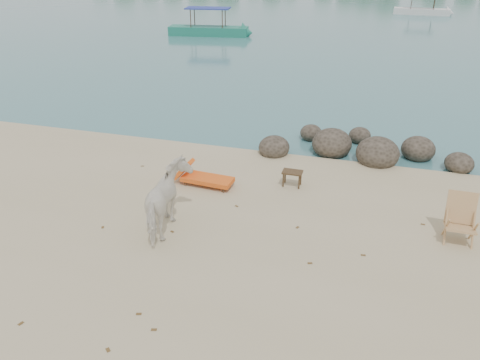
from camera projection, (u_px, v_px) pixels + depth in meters
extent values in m
ellipsoid|color=#2C261D|center=(274.00, 148.00, 14.54)|extent=(0.96, 1.06, 0.72)
ellipsoid|color=#2C261D|center=(332.00, 145.00, 14.70)|extent=(1.24, 1.37, 0.93)
ellipsoid|color=#2C261D|center=(377.00, 154.00, 14.00)|extent=(1.28, 1.41, 0.96)
ellipsoid|color=#2C261D|center=(418.00, 150.00, 14.41)|extent=(1.02, 1.12, 0.77)
ellipsoid|color=#2C261D|center=(459.00, 164.00, 13.55)|extent=(0.82, 0.90, 0.61)
ellipsoid|color=#2C261D|center=(311.00, 134.00, 15.79)|extent=(0.73, 0.80, 0.55)
ellipsoid|color=#2C261D|center=(360.00, 136.00, 15.57)|extent=(0.72, 0.80, 0.54)
imported|color=white|center=(168.00, 202.00, 10.33)|extent=(1.11, 1.91, 1.52)
plane|color=brown|center=(310.00, 264.00, 9.54)|extent=(0.13, 0.13, 0.00)
plane|color=brown|center=(139.00, 315.00, 8.23)|extent=(0.13, 0.13, 0.00)
plane|color=brown|center=(423.00, 225.00, 10.86)|extent=(0.11, 0.11, 0.00)
plane|color=brown|center=(154.00, 331.00, 7.89)|extent=(0.12, 0.12, 0.00)
plane|color=brown|center=(173.00, 172.00, 13.40)|extent=(0.10, 0.10, 0.00)
plane|color=brown|center=(297.00, 229.00, 10.74)|extent=(0.13, 0.13, 0.00)
plane|color=brown|center=(108.00, 351.00, 7.50)|extent=(0.14, 0.14, 0.00)
plane|color=brown|center=(21.00, 325.00, 8.02)|extent=(0.12, 0.12, 0.00)
plane|color=brown|center=(363.00, 256.00, 9.79)|extent=(0.11, 0.11, 0.00)
plane|color=brown|center=(103.00, 228.00, 10.75)|extent=(0.14, 0.14, 0.00)
plane|color=brown|center=(143.00, 167.00, 13.72)|extent=(0.12, 0.12, 0.00)
plane|color=brown|center=(237.00, 207.00, 11.62)|extent=(0.13, 0.13, 0.00)
plane|color=brown|center=(172.00, 233.00, 10.59)|extent=(0.13, 0.13, 0.00)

